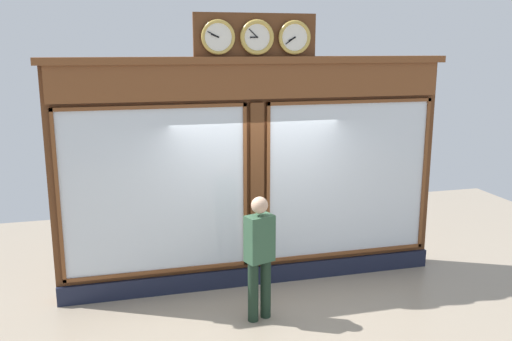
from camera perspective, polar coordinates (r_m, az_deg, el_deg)
shop_facade at (r=8.21m, az=-0.22°, el=-0.12°), size 5.90×0.42×4.02m
pedestrian at (r=7.27m, az=0.36°, el=-8.53°), size 0.41×0.32×1.69m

